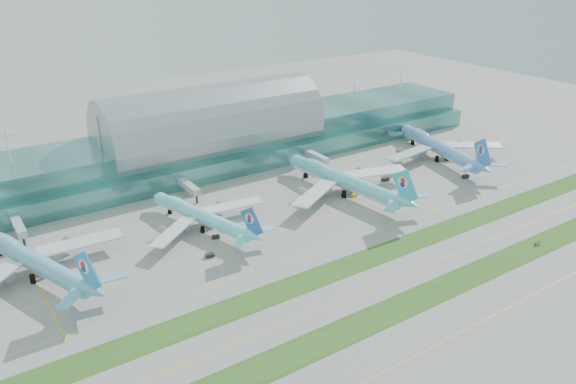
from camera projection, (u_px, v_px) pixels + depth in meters
ground at (369, 262)px, 212.43m from camera, size 700.00×700.00×0.00m
terminal at (213, 138)px, 304.95m from camera, size 340.00×69.10×36.00m
grass_strip_near at (423, 297)px, 191.07m from camera, size 420.00×12.00×0.08m
grass_strip_far at (365, 260)px, 213.94m from camera, size 420.00×12.00×0.08m
taxiline_a at (470, 327)px, 175.83m from camera, size 420.00×0.35×0.01m
taxiline_b at (394, 279)px, 201.75m from camera, size 420.00×0.35×0.01m
taxiline_c at (339, 243)px, 226.15m from camera, size 420.00×0.35×0.01m
taxiline_d at (307, 222)px, 242.93m from camera, size 420.00×0.35×0.01m
airliner_a at (31, 259)px, 201.33m from camera, size 65.56×76.34×21.78m
airliner_b at (200, 215)px, 236.45m from camera, size 58.18×67.31×18.87m
airliner_c at (342, 179)px, 269.81m from camera, size 74.05×84.59×23.29m
airliner_d at (438, 146)px, 314.45m from camera, size 71.95×83.01×23.13m
gse_b at (78, 294)px, 191.81m from camera, size 3.65×2.71×1.35m
gse_c at (210, 255)px, 215.67m from camera, size 3.60×2.57×1.37m
gse_d at (216, 237)px, 229.36m from camera, size 3.44×2.59×1.35m
gse_e at (354, 194)px, 268.57m from camera, size 3.34×1.91×1.59m
gse_f at (385, 179)px, 286.26m from camera, size 4.07×2.64×1.80m
gse_g at (465, 176)px, 289.60m from camera, size 3.80×2.13×1.72m
gse_h at (481, 160)px, 312.94m from camera, size 3.89×2.65×1.43m
taxiway_sign_east at (537, 244)px, 224.08m from camera, size 2.87×0.80×1.21m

